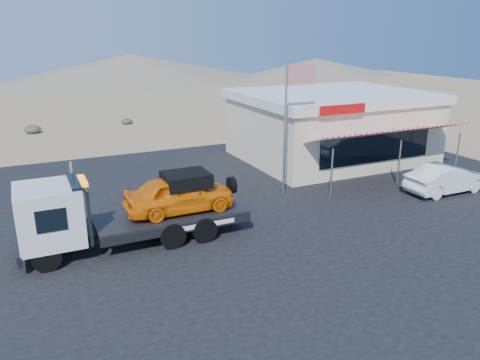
{
  "coord_description": "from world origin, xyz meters",
  "views": [
    {
      "loc": [
        -5.94,
        -13.28,
        7.18
      ],
      "look_at": [
        1.73,
        2.95,
        1.5
      ],
      "focal_mm": 35.0,
      "sensor_mm": 36.0,
      "label": 1
    }
  ],
  "objects": [
    {
      "name": "white_sedan",
      "position": [
        11.61,
        1.35,
        0.69
      ],
      "size": [
        4.08,
        1.46,
        1.34
      ],
      "primitive_type": "imported",
      "rotation": [
        0.0,
        0.0,
        1.56
      ],
      "color": "silver",
      "rests_on": "asphalt_lot"
    },
    {
      "name": "tow_truck",
      "position": [
        -2.89,
        2.1,
        1.4
      ],
      "size": [
        7.75,
        2.3,
        2.59
      ],
      "color": "black",
      "rests_on": "asphalt_lot"
    },
    {
      "name": "flagpole",
      "position": [
        4.93,
        4.5,
        3.76
      ],
      "size": [
        1.55,
        0.1,
        6.0
      ],
      "color": "#99999E",
      "rests_on": "asphalt_lot"
    },
    {
      "name": "jerky_store",
      "position": [
        10.5,
        8.97,
        1.99
      ],
      "size": [
        10.4,
        9.97,
        3.9
      ],
      "color": "beige",
      "rests_on": "asphalt_lot"
    },
    {
      "name": "asphalt_lot",
      "position": [
        2.0,
        3.0,
        0.01
      ],
      "size": [
        32.0,
        24.0,
        0.02
      ],
      "primitive_type": "cube",
      "color": "black",
      "rests_on": "ground"
    },
    {
      "name": "ground",
      "position": [
        0.0,
        0.0,
        0.0
      ],
      "size": [
        120.0,
        120.0,
        0.0
      ],
      "primitive_type": "plane",
      "color": "#9E7D5A",
      "rests_on": "ground"
    }
  ]
}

